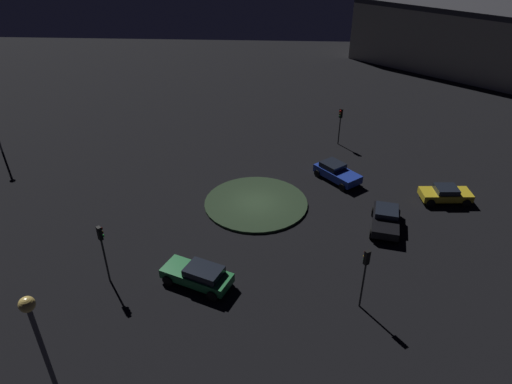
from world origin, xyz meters
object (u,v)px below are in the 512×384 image
object	(u,v)px
traffic_light_northwest	(102,243)
streetlamp_west	(47,362)
traffic_light_southeast	(340,119)
car_yellow	(446,194)
car_blue	(336,172)
car_green	(199,275)
car_black	(386,219)
traffic_light_southwest	(365,268)
store_building	(476,38)

from	to	relation	value
traffic_light_northwest	streetlamp_west	size ratio (longest dim) A/B	0.45
streetlamp_west	traffic_light_southeast	bearing A→B (deg)	-23.64
car_yellow	car_blue	world-z (taller)	car_blue
car_green	car_blue	bearing A→B (deg)	-103.12
car_blue	traffic_light_northwest	size ratio (longest dim) A/B	1.06
car_blue	traffic_light_southeast	size ratio (longest dim) A/B	1.17
car_black	traffic_light_southwest	distance (m)	9.00
car_blue	streetlamp_west	world-z (taller)	streetlamp_west
car_black	streetlamp_west	bearing A→B (deg)	-30.54
car_black	store_building	world-z (taller)	store_building
traffic_light_southwest	traffic_light_southeast	xyz separation A→B (m)	(22.55, -0.92, -0.26)
traffic_light_southeast	car_green	bearing A→B (deg)	6.44
car_yellow	car_green	world-z (taller)	car_green
traffic_light_southwest	streetlamp_west	bearing A→B (deg)	94.07
car_yellow	streetlamp_west	world-z (taller)	streetlamp_west
car_black	car_green	size ratio (longest dim) A/B	0.94
traffic_light_southwest	store_building	xyz separation A→B (m)	(50.13, -23.18, 1.66)
streetlamp_west	store_building	world-z (taller)	store_building
car_blue	streetlamp_west	size ratio (longest dim) A/B	0.48
traffic_light_northwest	traffic_light_southwest	size ratio (longest dim) A/B	1.00
traffic_light_northwest	streetlamp_west	world-z (taller)	streetlamp_west
streetlamp_west	traffic_light_southwest	bearing A→B (deg)	-54.04
car_green	traffic_light_southwest	world-z (taller)	traffic_light_southwest
traffic_light_northwest	streetlamp_west	distance (m)	11.52
car_green	store_building	distance (m)	59.04
car_black	store_building	size ratio (longest dim) A/B	0.13
traffic_light_southwest	car_green	bearing A→B (deg)	50.58
car_yellow	traffic_light_southwest	size ratio (longest dim) A/B	0.98
traffic_light_southwest	store_building	size ratio (longest dim) A/B	0.12
car_yellow	car_black	distance (m)	6.73
car_yellow	car_blue	distance (m)	8.96
car_black	traffic_light_southwest	world-z (taller)	traffic_light_southwest
car_yellow	car_green	distance (m)	21.20
car_yellow	traffic_light_southeast	distance (m)	13.02
car_black	store_building	distance (m)	46.70
car_blue	streetlamp_west	distance (m)	28.43
car_blue	store_building	size ratio (longest dim) A/B	0.13
car_green	store_building	xyz separation A→B (m)	(48.84, -32.94, 3.83)
car_blue	traffic_light_northwest	xyz separation A→B (m)	(-13.81, 15.49, 2.19)
car_black	car_green	xyz separation A→B (m)	(-6.91, 12.75, 0.04)
streetlamp_west	store_building	bearing A→B (deg)	-31.32
car_yellow	streetlamp_west	xyz separation A→B (m)	(-21.62, 21.57, 5.32)
car_yellow	car_green	xyz separation A→B (m)	(-10.83, 18.22, 0.08)
traffic_light_northwest	traffic_light_southwest	bearing A→B (deg)	-52.31
car_yellow	streetlamp_west	size ratio (longest dim) A/B	0.44
car_green	streetlamp_west	distance (m)	12.46
car_green	car_blue	xyz separation A→B (m)	(13.86, -9.79, -0.02)
store_building	car_green	bearing A→B (deg)	97.17
car_yellow	streetlamp_west	distance (m)	31.00
car_yellow	traffic_light_southwest	distance (m)	14.95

